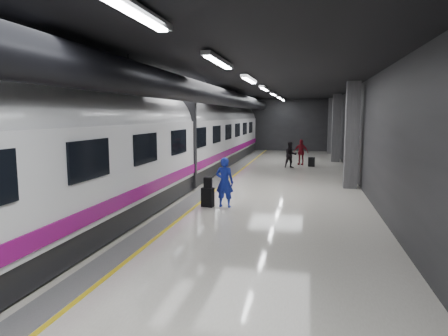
# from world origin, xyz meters

# --- Properties ---
(ground) EXTENTS (40.00, 40.00, 0.00)m
(ground) POSITION_xyz_m (0.00, 0.00, 0.00)
(ground) COLOR white
(ground) RESTS_ON ground
(platform_hall) EXTENTS (10.02, 40.02, 4.51)m
(platform_hall) POSITION_xyz_m (-0.29, 0.96, 3.54)
(platform_hall) COLOR black
(platform_hall) RESTS_ON ground
(train) EXTENTS (3.05, 38.00, 4.05)m
(train) POSITION_xyz_m (-3.25, -0.00, 2.07)
(train) COLOR black
(train) RESTS_ON ground
(traveler_main) EXTENTS (0.66, 0.46, 1.70)m
(traveler_main) POSITION_xyz_m (0.04, -2.68, 0.85)
(traveler_main) COLOR #191CBE
(traveler_main) RESTS_ON ground
(suitcase_main) EXTENTS (0.44, 0.32, 0.66)m
(suitcase_main) POSITION_xyz_m (-0.53, -2.76, 0.33)
(suitcase_main) COLOR black
(suitcase_main) RESTS_ON ground
(shoulder_bag) EXTENTS (0.28, 0.17, 0.36)m
(shoulder_bag) POSITION_xyz_m (-0.51, -2.80, 0.84)
(shoulder_bag) COLOR black
(shoulder_bag) RESTS_ON suitcase_main
(traveler_far_a) EXTENTS (0.91, 0.81, 1.54)m
(traveler_far_a) POSITION_xyz_m (1.75, 8.13, 0.77)
(traveler_far_a) COLOR black
(traveler_far_a) RESTS_ON ground
(traveler_far_b) EXTENTS (1.00, 0.61, 1.59)m
(traveler_far_b) POSITION_xyz_m (2.31, 9.86, 0.79)
(traveler_far_b) COLOR maroon
(traveler_far_b) RESTS_ON ground
(suitcase_far) EXTENTS (0.40, 0.28, 0.57)m
(suitcase_far) POSITION_xyz_m (2.98, 9.00, 0.28)
(suitcase_far) COLOR black
(suitcase_far) RESTS_ON ground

